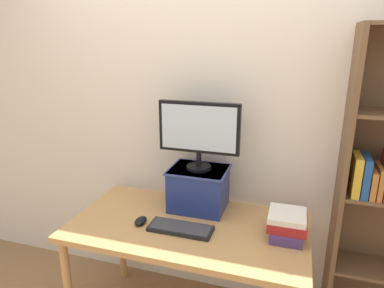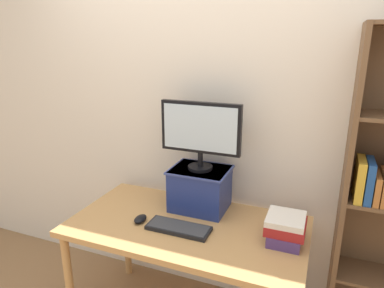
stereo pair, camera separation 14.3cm
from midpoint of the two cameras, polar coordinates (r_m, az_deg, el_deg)
back_wall at (r=2.32m, az=1.18°, el=4.22°), size 7.00×0.08×2.60m
desk at (r=2.14m, az=-2.65°, el=-15.03°), size 1.40×0.75×0.76m
riser_box at (r=2.22m, az=-0.82°, el=-7.28°), size 0.37×0.30×0.27m
computer_monitor at (r=2.09m, az=-0.87°, el=2.19°), size 0.51×0.16×0.43m
keyboard at (r=2.03m, az=-3.99°, el=-13.88°), size 0.37×0.15×0.02m
computer_mouse at (r=2.13m, az=-10.52°, el=-12.52°), size 0.06×0.10×0.04m
book_stack at (r=2.00m, az=13.54°, el=-12.94°), size 0.21×0.24×0.15m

